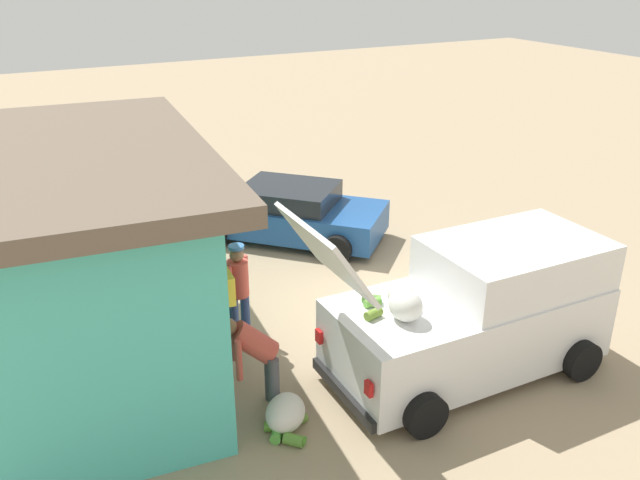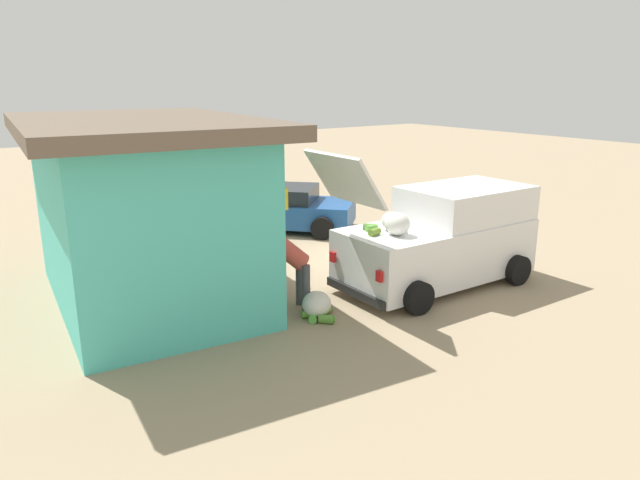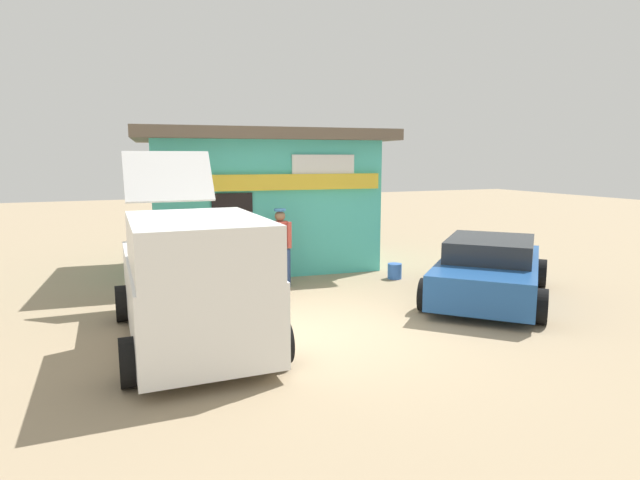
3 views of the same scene
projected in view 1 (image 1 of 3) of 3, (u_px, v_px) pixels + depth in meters
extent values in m
plane|color=#9E896B|center=(396.00, 301.00, 12.17)|extent=(60.00, 60.00, 0.00)
cube|color=#4CC6B7|center=(72.00, 277.00, 9.52)|extent=(5.61, 3.76, 3.19)
cube|color=yellow|center=(186.00, 219.00, 9.85)|extent=(5.04, 0.61, 0.36)
cube|color=black|center=(205.00, 322.00, 9.51)|extent=(0.90, 0.15, 2.00)
cube|color=white|center=(168.00, 176.00, 10.71)|extent=(1.50, 0.21, 0.60)
cube|color=brown|center=(53.00, 160.00, 8.83)|extent=(6.43, 4.59, 0.26)
cube|color=white|center=(467.00, 328.00, 9.90)|extent=(1.85, 4.15, 1.11)
cube|color=white|center=(515.00, 263.00, 9.87)|extent=(1.75, 2.58, 0.70)
cube|color=black|center=(575.00, 249.00, 10.39)|extent=(1.52, 0.10, 0.53)
cube|color=white|center=(326.00, 253.00, 8.24)|extent=(1.62, 0.69, 0.94)
ellipsoid|color=silver|center=(405.00, 305.00, 8.95)|extent=(0.52, 0.44, 0.44)
ellipsoid|color=silver|center=(401.00, 295.00, 9.28)|extent=(0.44, 0.37, 0.37)
cylinder|color=#5E8E3F|center=(371.00, 298.00, 9.46)|extent=(0.26, 0.28, 0.12)
cylinder|color=#6DB644|center=(372.00, 302.00, 9.35)|extent=(0.12, 0.25, 0.12)
cylinder|color=olive|center=(373.00, 314.00, 9.04)|extent=(0.19, 0.28, 0.13)
cube|color=black|center=(342.00, 393.00, 9.22)|extent=(1.70, 0.10, 0.16)
cube|color=red|center=(369.00, 389.00, 8.43)|extent=(0.14, 0.06, 0.20)
cube|color=red|center=(319.00, 336.00, 9.58)|extent=(0.14, 0.06, 0.20)
cylinder|color=black|center=(582.00, 360.00, 9.86)|extent=(0.23, 0.62, 0.62)
cylinder|color=black|center=(495.00, 304.00, 11.44)|extent=(0.23, 0.62, 0.62)
cylinder|color=black|center=(425.00, 415.00, 8.70)|extent=(0.23, 0.62, 0.62)
cylinder|color=black|center=(352.00, 343.00, 10.28)|extent=(0.23, 0.62, 0.62)
cube|color=#1E4C8C|center=(289.00, 217.00, 14.69)|extent=(4.18, 4.14, 0.63)
cube|color=#1E2328|center=(289.00, 195.00, 14.49)|extent=(2.51, 2.50, 0.41)
cylinder|color=black|center=(249.00, 203.00, 16.00)|extent=(0.59, 0.58, 0.61)
cylinder|color=black|center=(213.00, 233.00, 14.32)|extent=(0.59, 0.58, 0.61)
cylinder|color=black|center=(362.00, 217.00, 15.21)|extent=(0.59, 0.58, 0.61)
cylinder|color=black|center=(337.00, 250.00, 13.52)|extent=(0.59, 0.58, 0.61)
cylinder|color=navy|center=(235.00, 323.00, 10.64)|extent=(0.15, 0.15, 0.84)
cylinder|color=navy|center=(245.00, 313.00, 10.92)|extent=(0.15, 0.15, 0.84)
cylinder|color=#CC4C3F|center=(238.00, 278.00, 10.50)|extent=(0.48, 0.48, 0.59)
sphere|color=#8C6647|center=(237.00, 255.00, 10.33)|extent=(0.23, 0.23, 0.23)
cylinder|color=#3872B2|center=(236.00, 247.00, 10.28)|extent=(0.25, 0.25, 0.05)
cylinder|color=#CC4C3F|center=(230.00, 284.00, 10.29)|extent=(0.09, 0.09, 0.56)
cylinder|color=#CC4C3F|center=(246.00, 271.00, 10.69)|extent=(0.09, 0.09, 0.56)
cylinder|color=#4C4C51|center=(274.00, 387.00, 9.04)|extent=(0.15, 0.15, 0.87)
cylinder|color=#4C4C51|center=(270.00, 373.00, 9.34)|extent=(0.15, 0.15, 0.87)
cylinder|color=#CC4C3F|center=(253.00, 342.00, 8.88)|extent=(0.49, 0.75, 0.66)
sphere|color=brown|center=(228.00, 327.00, 8.70)|extent=(0.24, 0.24, 0.24)
cylinder|color=#CC4C3F|center=(239.00, 360.00, 8.65)|extent=(0.09, 0.09, 0.59)
cylinder|color=#CC4C3F|center=(234.00, 341.00, 9.08)|extent=(0.09, 0.09, 0.59)
ellipsoid|color=silver|center=(285.00, 413.00, 8.87)|extent=(0.85, 0.83, 0.44)
cylinder|color=#55AA34|center=(297.00, 439.00, 8.63)|extent=(0.25, 0.25, 0.12)
cylinder|color=#60A433|center=(275.00, 427.00, 8.85)|extent=(0.25, 0.32, 0.13)
cylinder|color=olive|center=(298.00, 421.00, 8.96)|extent=(0.18, 0.30, 0.13)
cylinder|color=#538C31|center=(294.00, 440.00, 8.59)|extent=(0.30, 0.29, 0.16)
cylinder|color=#54AB41|center=(277.00, 433.00, 8.71)|extent=(0.32, 0.29, 0.15)
cylinder|color=blue|center=(208.00, 264.00, 13.19)|extent=(0.32, 0.32, 0.35)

